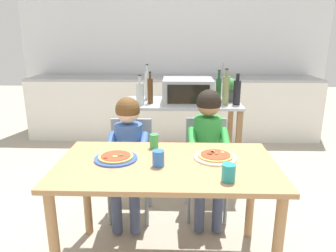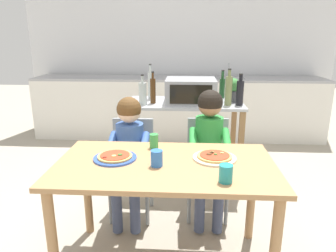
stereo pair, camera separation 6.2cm
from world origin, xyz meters
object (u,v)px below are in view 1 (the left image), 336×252
bottle_tall_green_wine (219,87)px  pizza_plate_cream (215,156)px  bottle_brown_beer (147,85)px  potted_herb_plant (230,89)px  drinking_cup_blue (158,158)px  dining_table (167,178)px  bottle_squat_spirits (140,93)px  kitchen_island_cart (182,129)px  dining_chair_left (131,161)px  child_in_green_shirt (208,140)px  toaster_oven (188,91)px  child_in_blue_striped_shirt (128,145)px  pizza_plate_blue_rimmed (116,158)px  drinking_cup_green (154,141)px  bottle_slim_sauce (150,90)px  drinking_cup_teal (229,173)px  bottle_dark_olive_oil (237,92)px  dining_chair_right (206,160)px  bottle_clear_vinegar (226,90)px

bottle_tall_green_wine → pizza_plate_cream: 1.44m
bottle_brown_beer → potted_herb_plant: bottle_brown_beer is taller
bottle_tall_green_wine → drinking_cup_blue: (-0.54, -1.55, -0.19)m
bottle_brown_beer → dining_table: (0.24, -1.38, -0.38)m
dining_table → bottle_squat_spirits: bearing=104.6°
kitchen_island_cart → drinking_cup_blue: (-0.16, -1.31, 0.21)m
dining_chair_left → child_in_green_shirt: bearing=-6.7°
toaster_oven → drinking_cup_blue: size_ratio=4.86×
dining_table → child_in_blue_striped_shirt: 0.61m
dining_table → pizza_plate_blue_rimmed: bearing=172.5°
child_in_blue_striped_shirt → drinking_cup_green: bearing=-48.3°
bottle_slim_sauce → child_in_green_shirt: bottle_slim_sauce is taller
bottle_squat_spirits → potted_herb_plant: bottle_squat_spirits is taller
dining_table → drinking_cup_blue: size_ratio=13.77×
toaster_oven → drinking_cup_teal: (0.18, -1.48, -0.19)m
child_in_blue_striped_shirt → drinking_cup_blue: child_in_blue_striped_shirt is taller
bottle_dark_olive_oil → potted_herb_plant: bottle_dark_olive_oil is taller
child_in_green_shirt → potted_herb_plant: bearing=70.1°
kitchen_island_cart → bottle_dark_olive_oil: 0.67m
bottle_slim_sauce → dining_chair_right: size_ratio=0.38×
drinking_cup_green → potted_herb_plant: bearing=57.1°
bottle_squat_spirits → drinking_cup_teal: bottle_squat_spirits is taller
drinking_cup_green → bottle_brown_beer: bearing=97.5°
child_in_green_shirt → pizza_plate_blue_rimmed: (-0.64, -0.52, 0.05)m
dining_table → dining_chair_left: dining_chair_left is taller
bottle_squat_spirits → bottle_tall_green_wine: bearing=26.8°
bottle_brown_beer → child_in_green_shirt: 1.03m
toaster_oven → bottle_squat_spirits: bearing=-163.4°
bottle_brown_beer → pizza_plate_cream: 1.43m
toaster_oven → potted_herb_plant: 0.42m
bottle_slim_sauce → dining_table: bearing=-80.5°
bottle_squat_spirits → child_in_blue_striped_shirt: (-0.04, -0.58, -0.31)m
dining_chair_left → pizza_plate_cream: bearing=-41.2°
bottle_dark_olive_oil → child_in_green_shirt: (-0.31, -0.58, -0.29)m
pizza_plate_blue_rimmed → drinking_cup_green: (0.23, 0.22, 0.04)m
bottle_slim_sauce → pizza_plate_blue_rimmed: bearing=-96.3°
potted_herb_plant → drinking_cup_teal: size_ratio=2.37×
dining_chair_left → drinking_cup_blue: (0.28, -0.69, 0.31)m
bottle_squat_spirits → bottle_dark_olive_oil: bottle_dark_olive_oil is taller
bottle_tall_green_wine → bottle_brown_beer: bearing=-171.1°
bottle_clear_vinegar → drinking_cup_teal: bottle_clear_vinegar is taller
drinking_cup_teal → potted_herb_plant: bearing=81.3°
bottle_tall_green_wine → dining_chair_left: size_ratio=0.36×
dining_chair_right → toaster_oven: bearing=104.9°
toaster_oven → child_in_green_shirt: 0.74m
potted_herb_plant → child_in_green_shirt: 0.84m
dining_table → drinking_cup_blue: drinking_cup_blue is taller
bottle_dark_olive_oil → dining_table: size_ratio=0.22×
kitchen_island_cart → drinking_cup_green: 1.04m
bottle_dark_olive_oil → drinking_cup_blue: size_ratio=2.99×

